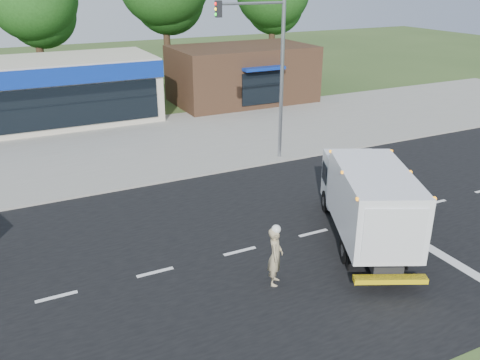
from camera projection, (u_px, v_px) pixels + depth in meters
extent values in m
plane|color=#385123|center=(313.00, 233.00, 18.57)|extent=(120.00, 120.00, 0.00)
cube|color=black|center=(313.00, 233.00, 18.57)|extent=(60.00, 14.00, 0.02)
cube|color=gray|center=(221.00, 163.00, 25.37)|extent=(60.00, 2.40, 0.12)
cube|color=gray|center=(182.00, 133.00, 30.21)|extent=(60.00, 9.00, 0.02)
cube|color=silver|center=(57.00, 297.00, 14.89)|extent=(1.20, 0.15, 0.01)
cube|color=silver|center=(155.00, 272.00, 16.12)|extent=(1.20, 0.15, 0.01)
cube|color=silver|center=(240.00, 251.00, 17.34)|extent=(1.20, 0.15, 0.01)
cube|color=silver|center=(313.00, 233.00, 18.57)|extent=(1.20, 0.15, 0.01)
cube|color=silver|center=(378.00, 217.00, 19.79)|extent=(1.20, 0.15, 0.01)
cube|color=silver|center=(435.00, 203.00, 21.02)|extent=(1.20, 0.15, 0.01)
cube|color=silver|center=(436.00, 252.00, 17.30)|extent=(0.40, 7.00, 0.01)
cube|color=black|center=(369.00, 236.00, 17.08)|extent=(2.73, 4.46, 0.32)
cube|color=silver|center=(350.00, 179.00, 19.76)|extent=(2.52, 2.46, 1.89)
cube|color=black|center=(346.00, 167.00, 20.49)|extent=(1.61, 0.85, 0.81)
cube|color=white|center=(373.00, 202.00, 16.61)|extent=(3.87, 5.00, 2.12)
cube|color=silver|center=(394.00, 236.00, 14.52)|extent=(1.66, 0.81, 1.71)
cube|color=yellow|center=(390.00, 279.00, 14.88)|extent=(2.09, 1.20, 0.16)
cube|color=orange|center=(376.00, 172.00, 16.22)|extent=(3.83, 4.85, 0.07)
cylinder|color=black|center=(327.00, 201.00, 20.15)|extent=(0.61, 0.90, 0.87)
cylinder|color=black|center=(370.00, 201.00, 20.18)|extent=(0.61, 0.90, 0.87)
cylinder|color=black|center=(346.00, 251.00, 16.56)|extent=(0.61, 0.90, 0.87)
cylinder|color=black|center=(401.00, 250.00, 16.59)|extent=(0.61, 0.90, 0.87)
imported|color=tan|center=(275.00, 256.00, 15.23)|extent=(0.77, 0.82, 1.88)
sphere|color=white|center=(276.00, 229.00, 14.89)|extent=(0.28, 0.28, 0.28)
cube|color=beige|center=(6.00, 95.00, 30.78)|extent=(18.00, 6.00, 4.00)
cube|color=navy|center=(5.00, 81.00, 27.71)|extent=(18.00, 0.30, 1.00)
cube|color=black|center=(10.00, 113.00, 28.39)|extent=(17.00, 0.12, 2.40)
cube|color=#382316|center=(242.00, 74.00, 37.31)|extent=(10.00, 6.00, 4.00)
cube|color=navy|center=(262.00, 68.00, 34.40)|extent=(3.00, 1.20, 0.20)
cube|color=black|center=(262.00, 88.00, 34.96)|extent=(3.00, 0.12, 2.20)
cylinder|color=gray|center=(282.00, 81.00, 24.61)|extent=(0.18, 0.18, 8.00)
cylinder|color=gray|center=(251.00, 3.00, 22.57)|extent=(3.40, 0.12, 0.12)
cube|color=black|center=(218.00, 9.00, 21.99)|extent=(0.25, 0.25, 0.70)
cylinder|color=#332114|center=(40.00, 51.00, 38.12)|extent=(0.56, 0.56, 6.86)
sphere|color=#1C4A15|center=(41.00, 14.00, 37.74)|extent=(5.10, 5.10, 5.10)
cylinder|color=#332114|center=(167.00, 38.00, 42.02)|extent=(0.56, 0.56, 7.84)
cylinder|color=#332114|center=(272.00, 37.00, 46.26)|extent=(0.56, 0.56, 7.00)
sphere|color=#1C4A15|center=(275.00, 5.00, 45.86)|extent=(5.20, 5.20, 5.20)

